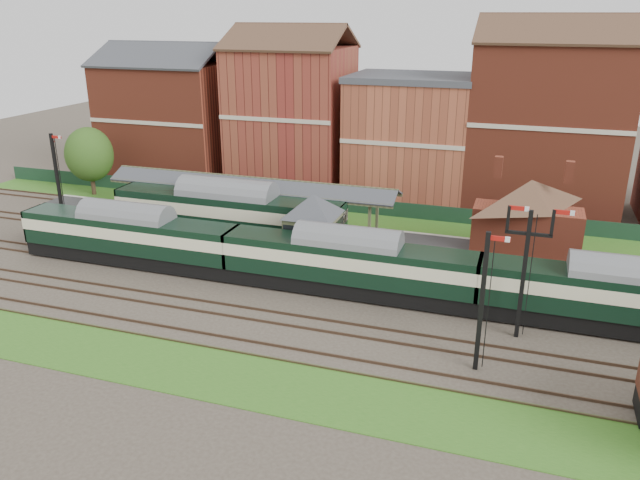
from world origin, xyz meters
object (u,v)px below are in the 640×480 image
(platform_railcar, at_px, (228,213))
(signal_box, at_px, (313,231))
(dmu_train, at_px, (348,263))
(semaphore_bracket, at_px, (525,266))

(platform_railcar, bearing_deg, signal_box, -20.64)
(signal_box, relative_size, dmu_train, 0.11)
(semaphore_bracket, distance_m, platform_railcar, 25.40)
(dmu_train, bearing_deg, semaphore_bracket, -12.35)
(platform_railcar, bearing_deg, dmu_train, -27.95)
(signal_box, relative_size, semaphore_bracket, 0.73)
(semaphore_bracket, relative_size, dmu_train, 0.16)
(signal_box, xyz_separation_m, semaphore_bracket, (15.04, -5.75, 1.44))
(semaphore_bracket, distance_m, dmu_train, 11.90)
(semaphore_bracket, bearing_deg, dmu_train, 167.65)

